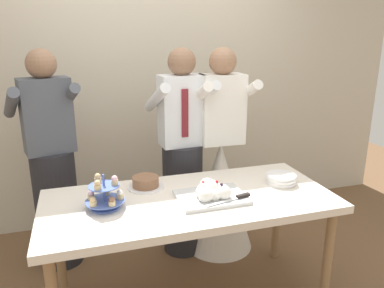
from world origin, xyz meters
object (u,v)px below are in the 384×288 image
round_cake (146,183)px  person_guest (53,174)px  person_groom (182,165)px  cupcake_stand (105,196)px  person_bride (220,182)px  plate_stack (281,179)px  main_cake_tray (211,193)px  dessert_table (190,208)px

round_cake → person_guest: (-0.60, 0.53, -0.06)m
round_cake → person_groom: (0.37, 0.42, -0.06)m
cupcake_stand → person_bride: 1.17m
plate_stack → person_guest: size_ratio=0.12×
cupcake_stand → main_cake_tray: size_ratio=0.53×
plate_stack → person_groom: person_groom is taller
plate_stack → round_cake: 0.91m
main_cake_tray → person_bride: 0.79m
dessert_table → person_groom: 0.67m
cupcake_stand → plate_stack: cupcake_stand is taller
person_groom → person_bride: (0.31, -0.04, -0.16)m
person_groom → person_guest: bearing=173.5°
main_cake_tray → plate_stack: bearing=10.2°
dessert_table → person_bride: 0.77m
round_cake → person_groom: 0.56m
person_bride → person_guest: same height
dessert_table → main_cake_tray: bearing=-26.9°
dessert_table → person_guest: person_guest is taller
person_groom → main_cake_tray: bearing=-91.3°
cupcake_stand → person_bride: size_ratio=0.14×
plate_stack → person_guest: 1.67m
round_cake → cupcake_stand: bearing=-140.8°
dessert_table → plate_stack: (0.66, 0.04, 0.11)m
person_groom → dessert_table: bearing=-101.7°
plate_stack → person_guest: (-1.50, 0.73, -0.06)m
person_bride → person_guest: 1.30m
main_cake_tray → round_cake: (-0.35, 0.30, -0.01)m
cupcake_stand → person_groom: person_groom is taller
main_cake_tray → round_cake: main_cake_tray is taller
main_cake_tray → person_groom: bearing=88.7°
plate_stack → person_bride: size_ratio=0.12×
person_groom → person_bride: bearing=-7.3°
round_cake → person_bride: (0.68, 0.38, -0.23)m
dessert_table → plate_stack: 0.67m
main_cake_tray → person_guest: bearing=139.3°
cupcake_stand → person_groom: 0.92m
dessert_table → plate_stack: size_ratio=8.77×
cupcake_stand → dessert_table: bearing=-0.8°
cupcake_stand → plate_stack: size_ratio=1.12×
main_cake_tray → round_cake: 0.46m
cupcake_stand → main_cake_tray: 0.64m
round_cake → person_guest: 0.81m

